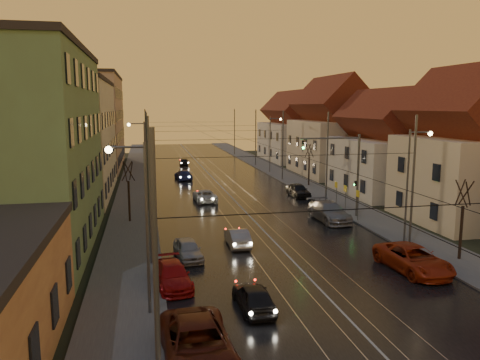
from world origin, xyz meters
TOP-DOWN VIEW (x-y plane):
  - ground at (0.00, 0.00)m, footprint 160.00×160.00m
  - road at (0.00, 40.00)m, footprint 16.00×120.00m
  - sidewalk_left at (-10.00, 40.00)m, footprint 4.00×120.00m
  - sidewalk_right at (10.00, 40.00)m, footprint 4.00×120.00m
  - tram_rail_0 at (-2.20, 40.00)m, footprint 0.06×120.00m
  - tram_rail_1 at (-0.77, 40.00)m, footprint 0.06×120.00m
  - tram_rail_2 at (0.77, 40.00)m, footprint 0.06×120.00m
  - tram_rail_3 at (2.20, 40.00)m, footprint 0.06×120.00m
  - apartment_left_1 at (-17.50, 14.00)m, footprint 10.00×18.00m
  - apartment_left_2 at (-17.50, 34.00)m, footprint 10.00×20.00m
  - apartment_left_3 at (-17.50, 58.00)m, footprint 10.00×24.00m
  - house_right_1 at (17.00, 15.00)m, footprint 8.67×10.20m
  - house_right_2 at (17.00, 28.00)m, footprint 9.18×12.24m
  - house_right_3 at (17.00, 43.00)m, footprint 9.18×14.28m
  - house_right_4 at (17.00, 61.00)m, footprint 9.18×16.32m
  - catenary_pole_l_0 at (-8.60, -6.00)m, footprint 0.16×0.16m
  - catenary_pole_l_1 at (-8.60, 9.00)m, footprint 0.16×0.16m
  - catenary_pole_r_1 at (8.60, 9.00)m, footprint 0.16×0.16m
  - catenary_pole_l_2 at (-8.60, 24.00)m, footprint 0.16×0.16m
  - catenary_pole_r_2 at (8.60, 24.00)m, footprint 0.16×0.16m
  - catenary_pole_l_3 at (-8.60, 39.00)m, footprint 0.16×0.16m
  - catenary_pole_r_3 at (8.60, 39.00)m, footprint 0.16×0.16m
  - catenary_pole_l_4 at (-8.60, 54.00)m, footprint 0.16×0.16m
  - catenary_pole_r_4 at (8.60, 54.00)m, footprint 0.16×0.16m
  - catenary_pole_l_5 at (-8.60, 72.00)m, footprint 0.16×0.16m
  - catenary_pole_r_5 at (8.60, 72.00)m, footprint 0.16×0.16m
  - street_lamp_0 at (-9.10, 2.00)m, footprint 1.75×0.32m
  - street_lamp_1 at (9.10, 10.00)m, footprint 1.75×0.32m
  - street_lamp_2 at (-9.10, 30.00)m, footprint 1.75×0.32m
  - street_lamp_3 at (9.10, 46.00)m, footprint 1.75×0.32m
  - traffic_light_mast at (7.99, 18.00)m, footprint 5.30×0.32m
  - bare_tree_0 at (-10.20, 20.00)m, footprint 1.09×1.09m
  - bare_tree_1 at (10.20, 6.00)m, footprint 1.09×1.09m
  - bare_tree_2 at (10.40, 34.00)m, footprint 1.09×1.09m
  - driving_car_0 at (-3.97, 1.69)m, footprint 1.62×3.80m
  - driving_car_1 at (-2.74, 11.88)m, footprint 1.32×3.78m
  - driving_car_2 at (-3.03, 27.37)m, footprint 2.23×4.50m
  - driving_car_3 at (-3.95, 42.06)m, footprint 2.28×4.62m
  - driving_car_4 at (-2.67, 56.71)m, footprint 1.74×3.71m
  - parked_left_1 at (-7.10, -2.53)m, footprint 2.79×5.71m
  - parked_left_2 at (-7.57, 5.37)m, footprint 2.18×4.43m
  - parked_left_3 at (-6.34, 9.72)m, footprint 1.88×3.83m
  - parked_right_0 at (6.33, 4.90)m, footprint 2.87×5.56m
  - parked_right_1 at (6.20, 17.31)m, footprint 2.49×5.56m
  - parked_right_2 at (7.03, 27.90)m, footprint 1.84×4.24m

SIDE VIEW (x-z plane):
  - ground at x=0.00m, z-range 0.00..0.00m
  - road at x=0.00m, z-range 0.00..0.04m
  - tram_rail_0 at x=-2.20m, z-range 0.04..0.07m
  - tram_rail_1 at x=-0.77m, z-range 0.04..0.07m
  - tram_rail_2 at x=0.77m, z-range 0.04..0.07m
  - tram_rail_3 at x=2.20m, z-range 0.04..0.07m
  - sidewalk_left at x=-10.00m, z-range 0.00..0.15m
  - sidewalk_right at x=10.00m, z-range 0.00..0.15m
  - driving_car_2 at x=-3.03m, z-range 0.00..1.23m
  - driving_car_4 at x=-2.67m, z-range 0.00..1.23m
  - parked_left_2 at x=-7.57m, z-range 0.00..1.24m
  - driving_car_1 at x=-2.74m, z-range 0.00..1.25m
  - parked_left_3 at x=-6.34m, z-range 0.00..1.26m
  - driving_car_0 at x=-3.97m, z-range 0.00..1.28m
  - driving_car_3 at x=-3.95m, z-range 0.00..1.29m
  - parked_right_2 at x=7.03m, z-range 0.00..1.42m
  - parked_right_0 at x=6.33m, z-range 0.00..1.50m
  - parked_left_1 at x=-7.10m, z-range 0.00..1.56m
  - parked_right_1 at x=6.20m, z-range 0.00..1.58m
  - bare_tree_0 at x=-10.20m, z-range -0.07..5.04m
  - bare_tree_1 at x=10.20m, z-range -0.07..5.04m
  - bare_tree_2 at x=10.40m, z-range -0.07..5.04m
  - catenary_pole_l_0 at x=-8.60m, z-range 0.00..9.00m
  - catenary_pole_l_1 at x=-8.60m, z-range 0.00..9.00m
  - catenary_pole_r_1 at x=8.60m, z-range 0.00..9.00m
  - catenary_pole_l_2 at x=-8.60m, z-range 0.00..9.00m
  - catenary_pole_r_2 at x=8.60m, z-range 0.00..9.00m
  - catenary_pole_l_3 at x=-8.60m, z-range 0.00..9.00m
  - catenary_pole_r_3 at x=8.60m, z-range 0.00..9.00m
  - catenary_pole_l_4 at x=-8.60m, z-range 0.00..9.00m
  - catenary_pole_r_4 at x=8.60m, z-range 0.00..9.00m
  - catenary_pole_l_5 at x=-8.60m, z-range 0.00..9.00m
  - catenary_pole_r_5 at x=8.60m, z-range 0.00..9.00m
  - traffic_light_mast at x=7.99m, z-range 1.00..8.20m
  - house_right_2 at x=17.00m, z-range 0.04..9.24m
  - street_lamp_0 at x=-9.10m, z-range 0.89..8.89m
  - street_lamp_1 at x=9.10m, z-range 0.89..8.89m
  - street_lamp_2 at x=-9.10m, z-range 0.89..8.89m
  - street_lamp_3 at x=9.10m, z-range 0.89..8.89m
  - house_right_4 at x=17.00m, z-range 0.05..10.05m
  - house_right_1 at x=17.00m, z-range 0.05..10.85m
  - house_right_3 at x=17.00m, z-range 0.05..11.55m
  - apartment_left_2 at x=-17.50m, z-range 0.00..12.00m
  - apartment_left_1 at x=-17.50m, z-range 0.00..13.00m
  - apartment_left_3 at x=-17.50m, z-range 0.00..14.00m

